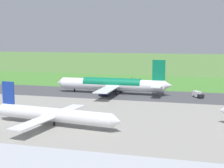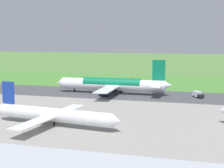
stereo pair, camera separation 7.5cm
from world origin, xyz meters
The scene contains 10 objects.
ground_plane centered at (0.00, 0.00, 0.00)m, with size 800.00×800.00×0.00m, color #547F3D.
runway_asphalt centered at (0.00, 0.00, 0.03)m, with size 600.00×28.89×0.06m, color #47474C.
apron_concrete centered at (0.00, 53.21, 0.03)m, with size 440.00×110.00×0.05m, color gray.
grass_verge_foreground centered at (0.00, -38.50, 0.02)m, with size 600.00×80.00×0.04m, color #478534.
airliner_main centered at (-13.72, 0.00, 4.35)m, with size 53.96×44.01×15.88m.
airliner_parked_mid centered at (-11.78, 58.50, 3.31)m, with size 41.56×34.11×12.13m.
service_truck_baggage centered at (-51.27, -0.14, 1.40)m, with size 5.21×6.02×2.65m.
service_truck_fuel centered at (42.35, -4.07, 1.40)m, with size 6.17×4.75×2.65m.
no_stopping_sign centered at (-13.88, -40.84, 1.64)m, with size 0.60×0.10×2.78m.
traffic_cone_orange centered at (-7.76, -34.53, 0.28)m, with size 0.40×0.40×0.55m, color orange.
Camera 2 is at (-53.57, 146.03, 25.41)m, focal length 54.04 mm.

